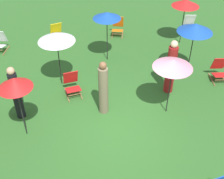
# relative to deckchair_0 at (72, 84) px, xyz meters

# --- Properties ---
(ground_plane) EXTENTS (40.00, 40.00, 0.00)m
(ground_plane) POSITION_rel_deckchair_0_xyz_m (1.22, -1.89, -0.37)
(ground_plane) COLOR #2D6026
(deckchair_0) EXTENTS (0.58, 0.82, 0.83)m
(deckchair_0) POSITION_rel_deckchair_0_xyz_m (0.00, 0.00, 0.00)
(deckchair_0) COLOR olive
(deckchair_0) RESTS_ON ground
(deckchair_1) EXTENTS (0.62, 0.84, 0.83)m
(deckchair_1) POSITION_rel_deckchair_0_xyz_m (5.52, 3.44, 0.00)
(deckchair_1) COLOR olive
(deckchair_1) RESTS_ON ground
(deckchair_3) EXTENTS (0.66, 0.86, 0.83)m
(deckchair_3) POSITION_rel_deckchair_0_xyz_m (-0.31, 3.68, 0.00)
(deckchair_3) COLOR olive
(deckchair_3) RESTS_ON ground
(deckchair_4) EXTENTS (0.67, 0.86, 0.83)m
(deckchair_4) POSITION_rel_deckchair_0_xyz_m (2.33, 3.86, 0.00)
(deckchair_4) COLOR olive
(deckchair_4) RESTS_ON ground
(deckchair_6) EXTENTS (0.66, 0.86, 0.83)m
(deckchair_6) POSITION_rel_deckchair_0_xyz_m (-2.65, 3.41, 0.00)
(deckchair_6) COLOR olive
(deckchair_6) RESTS_ON ground
(deckchair_7) EXTENTS (0.58, 0.82, 0.83)m
(deckchair_7) POSITION_rel_deckchair_0_xyz_m (5.17, -0.14, 0.00)
(deckchair_7) COLOR olive
(deckchair_7) RESTS_ON ground
(umbrella_0) EXTENTS (1.20, 1.20, 1.97)m
(umbrella_0) POSITION_rel_deckchair_0_xyz_m (-0.33, 0.62, 1.45)
(umbrella_0) COLOR black
(umbrella_0) RESTS_ON ground
(umbrella_1) EXTENTS (1.02, 1.02, 1.96)m
(umbrella_1) POSITION_rel_deckchair_0_xyz_m (1.52, 1.89, 1.47)
(umbrella_1) COLOR black
(umbrella_1) RESTS_ON ground
(umbrella_2) EXTENTS (1.19, 1.19, 2.00)m
(umbrella_2) POSITION_rel_deckchair_0_xyz_m (4.22, 0.36, 1.48)
(umbrella_2) COLOR black
(umbrella_2) RESTS_ON ground
(umbrella_3) EXTENTS (0.90, 0.90, 1.97)m
(umbrella_3) POSITION_rel_deckchair_0_xyz_m (-1.46, -1.64, 1.45)
(umbrella_3) COLOR black
(umbrella_3) RESTS_ON ground
(umbrella_4) EXTENTS (1.14, 1.14, 1.91)m
(umbrella_4) POSITION_rel_deckchair_0_xyz_m (2.80, -1.46, 1.40)
(umbrella_4) COLOR black
(umbrella_4) RESTS_ON ground
(umbrella_5) EXTENTS (1.10, 1.10, 1.90)m
(umbrella_5) POSITION_rel_deckchair_0_xyz_m (4.80, 2.64, 1.39)
(umbrella_5) COLOR black
(umbrella_5) RESTS_ON ground
(person_0) EXTENTS (0.34, 0.34, 1.91)m
(person_0) POSITION_rel_deckchair_0_xyz_m (3.20, -0.46, 0.54)
(person_0) COLOR maroon
(person_0) RESTS_ON ground
(person_1) EXTENTS (0.38, 0.38, 1.81)m
(person_1) POSITION_rel_deckchair_0_xyz_m (0.88, -1.09, 0.50)
(person_1) COLOR #72664C
(person_1) RESTS_ON ground
(person_2) EXTENTS (0.28, 0.28, 1.79)m
(person_2) POSITION_rel_deckchair_0_xyz_m (-1.65, -0.84, 0.50)
(person_2) COLOR black
(person_2) RESTS_ON ground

